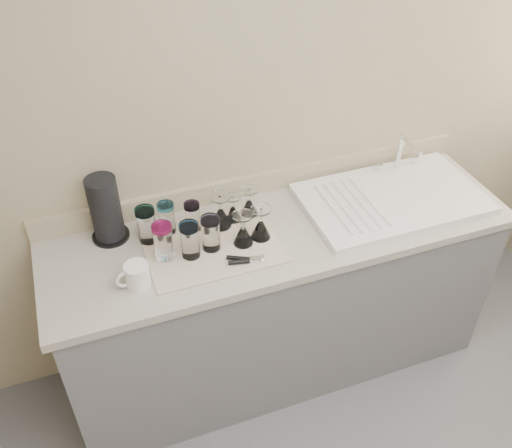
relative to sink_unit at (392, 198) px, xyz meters
name	(u,v)px	position (x,y,z in m)	size (l,w,h in m)	color
room_envelope	(505,331)	(-0.55, -1.20, 0.64)	(3.54, 3.50, 2.52)	#57565C
counter_unit	(278,299)	(-0.55, 0.00, -0.47)	(2.06, 0.62, 0.90)	slate
sink_unit	(392,198)	(0.00, 0.00, 0.00)	(0.82, 0.50, 0.22)	white
dish_towel	(211,245)	(-0.87, -0.01, -0.02)	(0.55, 0.42, 0.01)	silver
tumbler_teal	(146,225)	(-1.11, 0.11, 0.07)	(0.08, 0.08, 0.16)	white
tumbler_cyan	(167,218)	(-1.02, 0.14, 0.06)	(0.07, 0.07, 0.14)	white
tumbler_purple	(193,217)	(-0.91, 0.11, 0.06)	(0.07, 0.07, 0.14)	white
tumbler_magenta	(163,241)	(-1.07, -0.01, 0.07)	(0.08, 0.08, 0.16)	white
tumbler_blue	(190,240)	(-0.97, -0.04, 0.07)	(0.08, 0.08, 0.16)	white
tumbler_lavender	(211,233)	(-0.87, -0.03, 0.07)	(0.08, 0.08, 0.16)	white
goblet_back_left	(233,212)	(-0.73, 0.12, 0.03)	(0.07, 0.07, 0.12)	white
goblet_back_right	(249,206)	(-0.65, 0.13, 0.03)	(0.08, 0.08, 0.14)	white
goblet_front_left	(243,233)	(-0.74, -0.05, 0.04)	(0.08, 0.08, 0.15)	white
goblet_front_right	(261,227)	(-0.66, -0.03, 0.04)	(0.08, 0.08, 0.15)	white
goblet_extra	(221,216)	(-0.79, 0.10, 0.04)	(0.09, 0.09, 0.16)	white
can_opener	(246,260)	(-0.77, -0.16, 0.00)	(0.15, 0.09, 0.02)	silver
white_mug	(137,275)	(-1.20, -0.13, 0.03)	(0.14, 0.11, 0.10)	white
paper_towel_roll	(106,210)	(-1.25, 0.20, 0.13)	(0.16, 0.16, 0.30)	black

